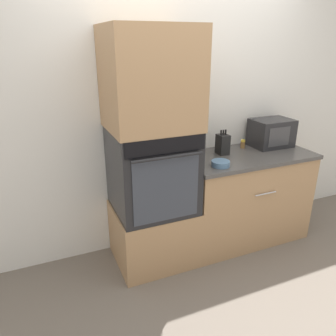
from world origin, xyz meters
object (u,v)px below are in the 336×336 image
object	(u,v)px
microwave	(271,133)
condiment_jar_near	(243,144)
knife_block	(223,144)
condiment_jar_mid	(197,154)
wall_oven	(152,170)
bowl	(221,164)

from	to	relation	value
microwave	condiment_jar_near	distance (m)	0.31
knife_block	condiment_jar_near	size ratio (longest dim) A/B	2.78
knife_block	condiment_jar_mid	bearing A→B (deg)	-170.53
wall_oven	knife_block	size ratio (longest dim) A/B	3.08
knife_block	condiment_jar_near	world-z (taller)	knife_block
bowl	condiment_jar_mid	xyz separation A→B (m)	(-0.11, 0.22, 0.02)
wall_oven	condiment_jar_mid	world-z (taller)	wall_oven
bowl	condiment_jar_mid	world-z (taller)	condiment_jar_mid
knife_block	condiment_jar_mid	size ratio (longest dim) A/B	2.30
condiment_jar_mid	wall_oven	bearing A→B (deg)	-173.64
wall_oven	bowl	bearing A→B (deg)	-17.77
knife_block	condiment_jar_mid	distance (m)	0.30
knife_block	condiment_jar_mid	xyz separation A→B (m)	(-0.29, -0.05, -0.05)
knife_block	condiment_jar_near	xyz separation A→B (m)	(0.28, 0.07, -0.05)
microwave	condiment_jar_near	xyz separation A→B (m)	(-0.29, 0.05, -0.09)
microwave	condiment_jar_mid	world-z (taller)	microwave
knife_block	bowl	world-z (taller)	knife_block
wall_oven	bowl	xyz separation A→B (m)	(0.54, -0.17, 0.04)
condiment_jar_near	knife_block	bearing A→B (deg)	-165.19
microwave	knife_block	distance (m)	0.57
condiment_jar_mid	condiment_jar_near	bearing A→B (deg)	12.09
condiment_jar_near	condiment_jar_mid	size ratio (longest dim) A/B	0.83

